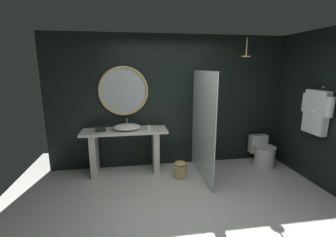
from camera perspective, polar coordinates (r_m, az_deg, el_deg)
ground_plane at (r=3.43m, az=6.75°, el=-23.00°), size 5.76×5.76×0.00m
back_wall_panel at (r=4.69m, az=0.83°, el=4.12°), size 4.80×0.10×2.60m
side_wall_right at (r=4.71m, az=33.05°, el=2.12°), size 0.10×2.47×2.60m
vanity_counter at (r=4.49m, az=-10.40°, el=-6.59°), size 1.57×0.52×0.84m
vessel_sink at (r=4.39m, az=-10.05°, el=-2.05°), size 0.52×0.42×0.18m
tumbler_cup at (r=4.34m, az=-4.72°, el=-2.22°), size 0.08×0.08×0.08m
tissue_box at (r=4.40m, az=-16.08°, el=-2.57°), size 0.17×0.14×0.07m
round_wall_mirror at (r=4.51m, az=-10.85°, el=6.61°), size 0.94×0.05×0.94m
shower_glass_panel at (r=4.20m, az=8.48°, el=-1.73°), size 0.02×1.29×1.92m
rain_shower_head at (r=4.64m, az=18.56°, el=14.70°), size 0.17×0.17×0.34m
hanging_bathrobe at (r=4.55m, az=32.51°, el=1.66°), size 0.20×0.62×0.79m
toilet at (r=5.21m, az=22.17°, el=-7.77°), size 0.41×0.58×0.58m
waste_bin at (r=4.34m, az=3.03°, el=-12.37°), size 0.22×0.22×0.32m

